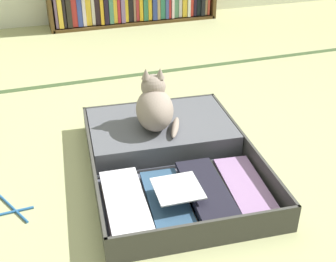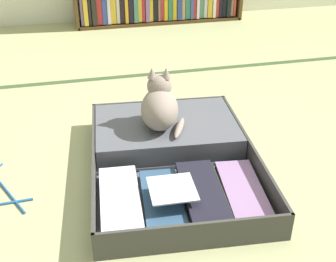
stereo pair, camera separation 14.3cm
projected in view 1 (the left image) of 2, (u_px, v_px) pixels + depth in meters
name	position (u px, v px, depth m)	size (l,w,h in m)	color
ground_plane	(160.00, 165.00, 1.97)	(10.00, 10.00, 0.00)	tan
tatami_border	(111.00, 78.00, 2.83)	(4.80, 0.05, 0.00)	#3A4F2C
open_suitcase	(168.00, 152.00, 1.97)	(0.77, 1.02, 0.12)	#3D3C38
black_cat	(155.00, 106.00, 1.99)	(0.24, 0.29, 0.27)	gray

